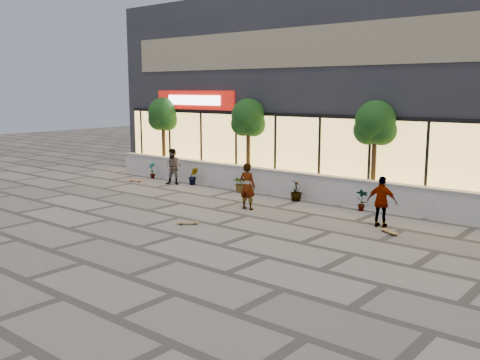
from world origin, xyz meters
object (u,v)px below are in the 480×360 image
Objects in this scene: tree_midwest at (248,120)px; skater_center at (247,186)px; tree_mideast at (375,126)px; skateboard_right_near at (389,231)px; skater_left at (173,167)px; skater_right_near at (382,202)px; skateboard_left at (135,180)px; skateboard_center at (188,222)px; tree_west at (163,116)px.

skater_center is at bearing -51.72° from tree_midwest.
skateboard_right_near is (2.26, -3.52, -2.91)m from tree_mideast.
skater_left is at bearing -158.10° from skateboard_right_near.
skateboard_left is at bearing -10.11° from skater_right_near.
skateboard_center is at bearing -45.12° from skateboard_left.
tree_west is 3.83m from skateboard_left.
skateboard_left is at bearing -14.74° from skater_center.
tree_west is 2.30× the size of skater_center.
tree_west reaches higher than skater_left.
tree_mideast is at bearing 19.89° from skateboard_center.
tree_west is 2.41× the size of skater_right_near.
tree_west reaches higher than skater_right_near.
tree_mideast is 11.54m from skateboard_left.
skateboard_left is at bearing -153.86° from tree_midwest.
skater_right_near is 12.66m from skateboard_left.
skater_center is 2.66× the size of skateboard_center.
tree_midwest is 6.00m from tree_mideast.
tree_midwest is at bearing 68.70° from skateboard_center.
skater_left is 2.19m from skateboard_left.
tree_midwest is 6.12× the size of skateboard_center.
tree_midwest is 2.41× the size of skater_right_near.
skater_right_near is at bearing -20.90° from tree_midwest.
skater_center is 1.03× the size of skater_left.
tree_west is 9.37m from skater_center.
skater_left is at bearing -34.77° from tree_west.
skateboard_center is (5.73, -4.83, -0.76)m from skater_left.
tree_mideast is 2.30× the size of skater_center.
skater_left is 11.37m from skateboard_right_near.
tree_mideast reaches higher than skateboard_left.
tree_west is 6.12× the size of skateboard_center.
skateboard_center is at bearing -119.84° from skateboard_right_near.
skater_center is at bearing -42.46° from skater_left.
skateboard_center is 0.90× the size of skateboard_left.
tree_midwest is 2.30× the size of skater_center.
skateboard_right_near is (13.17, -1.11, 0.00)m from skateboard_left.
skater_right_near reaches higher than skateboard_center.
skater_left reaches higher than skater_right_near.
tree_midwest reaches higher than skateboard_center.
skateboard_right_near reaches higher than skateboard_center.
skateboard_left is (-1.96, -0.63, -0.76)m from skater_left.
skater_right_near reaches higher than skateboard_left.
skater_center is at bearing -23.49° from tree_west.
tree_west is 2.37× the size of skater_left.
skater_left is at bearing -23.52° from skater_center.
tree_west reaches higher than skateboard_left.
tree_west is 1.00× the size of tree_midwest.
tree_midwest is 5.45× the size of skateboard_right_near.
skater_left is 2.30× the size of skateboard_right_near.
skater_right_near is (13.22, -2.95, -2.17)m from tree_west.
tree_mideast reaches higher than skater_left.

